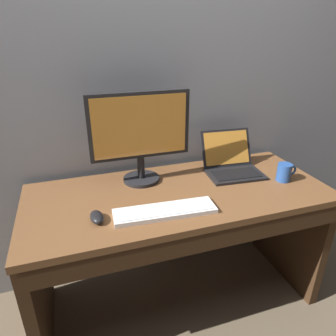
{
  "coord_description": "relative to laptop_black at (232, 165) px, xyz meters",
  "views": [
    {
      "loc": [
        -0.49,
        -1.3,
        1.5
      ],
      "look_at": [
        -0.06,
        0.0,
        0.88
      ],
      "focal_mm": 32.78,
      "sensor_mm": 36.0,
      "label": 1
    }
  ],
  "objects": [
    {
      "name": "desk",
      "position": [
        -0.37,
        -0.14,
        -0.26
      ],
      "size": [
        1.55,
        0.66,
        0.74
      ],
      "color": "brown",
      "rests_on": "ground"
    },
    {
      "name": "computer_mouse",
      "position": [
        -0.8,
        -0.26,
        -0.03
      ],
      "size": [
        0.07,
        0.11,
        0.04
      ],
      "primitive_type": "ellipsoid",
      "rotation": [
        0.0,
        0.0,
        0.09
      ],
      "color": "black",
      "rests_on": "desk"
    },
    {
      "name": "coffee_mug",
      "position": [
        0.22,
        -0.19,
        0.0
      ],
      "size": [
        0.12,
        0.08,
        0.1
      ],
      "color": "#28519E",
      "rests_on": "desk"
    },
    {
      "name": "ground_plane",
      "position": [
        -0.37,
        -0.12,
        -0.79
      ],
      "size": [
        14.0,
        14.0,
        0.0
      ],
      "primitive_type": "plane",
      "color": "brown"
    },
    {
      "name": "external_monitor",
      "position": [
        -0.53,
        0.05,
        0.22
      ],
      "size": [
        0.52,
        0.2,
        0.49
      ],
      "color": "black",
      "rests_on": "desk"
    },
    {
      "name": "wired_keyboard",
      "position": [
        -0.5,
        -0.3,
        -0.03
      ],
      "size": [
        0.47,
        0.16,
        0.02
      ],
      "color": "white",
      "rests_on": "desk"
    },
    {
      "name": "laptop_black",
      "position": [
        0.0,
        0.0,
        0.0
      ],
      "size": [
        0.33,
        0.32,
        0.22
      ],
      "color": "black",
      "rests_on": "desk"
    }
  ]
}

